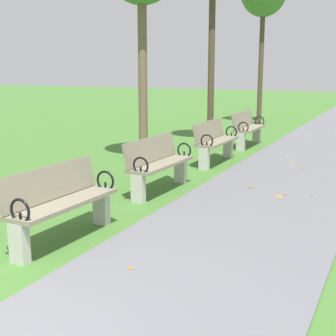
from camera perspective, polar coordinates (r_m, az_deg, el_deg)
park_bench_2 at (r=5.88m, az=-12.47°, el=-3.85°), size 0.54×1.62×0.90m
park_bench_3 at (r=8.02m, az=-1.16°, el=0.59°), size 0.52×1.61×0.90m
park_bench_4 at (r=10.48m, az=5.49°, el=3.20°), size 0.48×1.60×0.90m
park_bench_5 at (r=12.80m, az=9.28°, el=4.66°), size 0.48×1.60×0.90m
scattered_leaves at (r=6.85m, az=3.06°, el=-5.42°), size 4.97×14.63×0.02m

